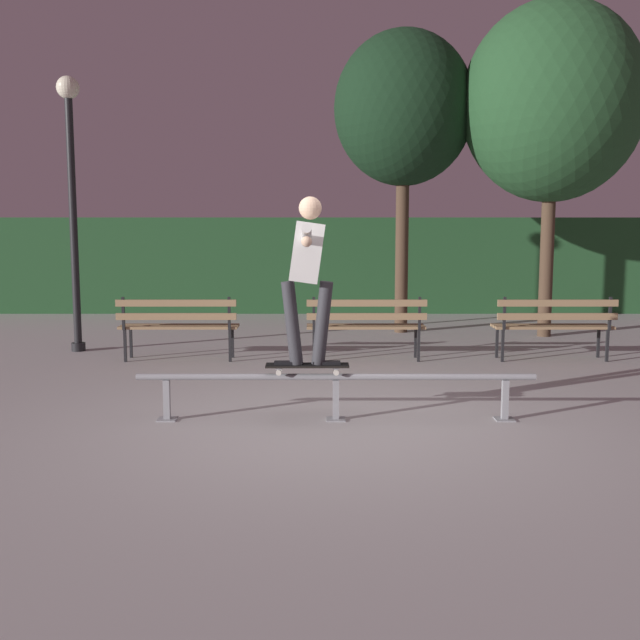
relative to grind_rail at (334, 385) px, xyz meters
The scene contains 11 objects.
ground_plane 0.38m from the grind_rail, 90.00° to the right, with size 90.00×90.00×0.00m, color #ADAAA8.
hedge_backdrop 9.15m from the grind_rail, 90.00° to the left, with size 24.00×1.20×1.98m, color #234C28.
grind_rail is the anchor object (origin of this frame).
skateboard 0.32m from the grind_rail, behind, with size 0.78×0.21×0.09m.
skateboarder 1.15m from the grind_rail, behind, with size 0.62×1.41×1.56m.
park_bench_leftmost 3.74m from the grind_rail, 123.54° to the left, with size 1.60×0.42×0.88m.
park_bench_left_center 3.15m from the grind_rail, 81.39° to the left, with size 1.60×0.42×0.88m.
park_bench_right_center 4.33m from the grind_rail, 45.99° to the left, with size 1.60×0.42×0.88m.
tree_behind_benches 6.89m from the grind_rail, 78.08° to the left, with size 2.32×2.32×5.02m.
tree_far_right 7.31m from the grind_rail, 56.54° to the left, with size 2.88×2.88×5.36m.
lamp_post_left 5.79m from the grind_rail, 133.24° to the left, with size 0.32×0.32×3.90m.
Camera 1 is at (-0.15, -6.75, 1.83)m, focal length 42.19 mm.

